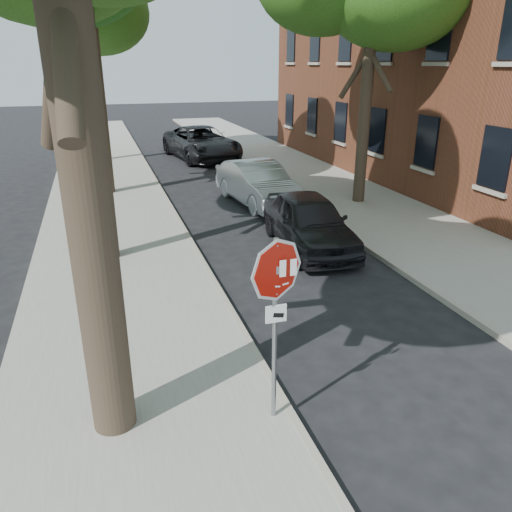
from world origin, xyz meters
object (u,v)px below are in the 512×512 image
at_px(car_d, 202,143).
at_px(car_b, 258,183).
at_px(tree_far, 79,3).
at_px(car_a, 309,222).
at_px(stop_sign, 276,297).

bearing_deg(car_d, car_b, -97.50).
height_order(tree_far, car_b, tree_far).
distance_m(car_a, car_d, 13.99).
bearing_deg(car_d, stop_sign, -106.94).
bearing_deg(car_a, car_b, 93.65).
xyz_separation_m(stop_sign, car_b, (3.30, 11.10, -1.21)).
height_order(car_a, car_d, car_d).
relative_size(stop_sign, tree_far, 0.28).
xyz_separation_m(stop_sign, tree_far, (-2.02, 21.14, 5.26)).
bearing_deg(car_b, stop_sign, -113.12).
bearing_deg(car_b, car_a, -97.24).
height_order(car_a, car_b, car_b).
relative_size(stop_sign, car_b, 0.58).
distance_m(tree_far, car_d, 8.30).
bearing_deg(car_d, car_a, -97.88).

